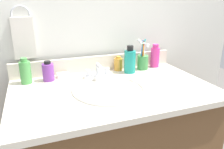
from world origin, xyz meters
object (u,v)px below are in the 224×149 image
object	(u,v)px
bottle_oil_amber	(118,64)
bottle_cream_purple	(48,72)
faucet	(98,73)
bottle_mouthwash_teal	(130,61)
hand_towel	(24,38)
bottle_soap_pink	(155,57)
bottle_toner_green	(25,72)
soap_bar	(63,75)
cup_green	(143,61)

from	to	relation	value
bottle_oil_amber	bottle_cream_purple	distance (m)	0.42
bottle_oil_amber	faucet	bearing A→B (deg)	-151.85
faucet	bottle_mouthwash_teal	xyz separation A→B (m)	(0.20, 0.02, 0.04)
hand_towel	bottle_mouthwash_teal	world-z (taller)	hand_towel
faucet	bottle_cream_purple	bearing A→B (deg)	170.66
faucet	bottle_soap_pink	size ratio (longest dim) A/B	1.09
hand_towel	bottle_toner_green	xyz separation A→B (m)	(-0.01, -0.10, -0.16)
hand_towel	bottle_toner_green	distance (m)	0.19
faucet	bottle_soap_pink	bearing A→B (deg)	9.82
faucet	bottle_toner_green	xyz separation A→B (m)	(-0.38, 0.05, 0.03)
hand_towel	bottle_oil_amber	xyz separation A→B (m)	(0.52, -0.06, -0.18)
soap_bar	hand_towel	bearing A→B (deg)	158.22
bottle_soap_pink	cup_green	distance (m)	0.10
bottle_mouthwash_teal	bottle_cream_purple	xyz separation A→B (m)	(-0.47, 0.03, -0.02)
bottle_toner_green	cup_green	size ratio (longest dim) A/B	0.71
hand_towel	faucet	size ratio (longest dim) A/B	1.38
soap_bar	faucet	bearing A→B (deg)	-21.42
bottle_soap_pink	soap_bar	world-z (taller)	bottle_soap_pink
bottle_soap_pink	soap_bar	distance (m)	0.59
bottle_mouthwash_teal	bottle_toner_green	bearing A→B (deg)	177.38
faucet	bottle_cream_purple	size ratio (longest dim) A/B	1.47
cup_green	bottle_cream_purple	bearing A→B (deg)	-179.37
bottle_cream_purple	cup_green	world-z (taller)	cup_green
bottle_toner_green	bottle_mouthwash_teal	distance (m)	0.58
bottle_toner_green	faucet	bearing A→B (deg)	-6.79
hand_towel	bottle_toner_green	bearing A→B (deg)	-95.47
faucet	hand_towel	bearing A→B (deg)	158.40
bottle_cream_purple	soap_bar	bearing A→B (deg)	20.37
bottle_toner_green	soap_bar	distance (m)	0.20
faucet	cup_green	distance (m)	0.31
bottle_oil_amber	bottle_soap_pink	world-z (taller)	bottle_soap_pink
bottle_oil_amber	bottle_mouthwash_teal	distance (m)	0.09
soap_bar	bottle_oil_amber	bearing A→B (deg)	1.59
bottle_mouthwash_teal	soap_bar	distance (m)	0.40
cup_green	soap_bar	bearing A→B (deg)	177.31
bottle_soap_pink	cup_green	world-z (taller)	cup_green
bottle_toner_green	bottle_oil_amber	bearing A→B (deg)	4.03
bottle_oil_amber	bottle_mouthwash_teal	bearing A→B (deg)	-53.38
faucet	bottle_oil_amber	xyz separation A→B (m)	(0.15, 0.08, 0.01)
bottle_toner_green	bottle_mouthwash_teal	bearing A→B (deg)	-2.62
bottle_mouthwash_teal	cup_green	world-z (taller)	cup_green
bottle_soap_pink	cup_green	size ratio (longest dim) A/B	0.77
faucet	bottle_oil_amber	size ratio (longest dim) A/B	1.82
bottle_oil_amber	cup_green	xyz separation A→B (m)	(0.15, -0.03, 0.01)
faucet	bottle_toner_green	world-z (taller)	bottle_toner_green
bottle_soap_pink	cup_green	bearing A→B (deg)	-168.55
bottle_oil_amber	bottle_cream_purple	bearing A→B (deg)	-174.71
faucet	soap_bar	distance (m)	0.20
hand_towel	cup_green	world-z (taller)	hand_towel
faucet	cup_green	xyz separation A→B (m)	(0.31, 0.05, 0.03)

